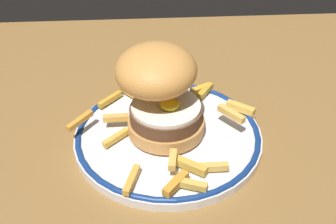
# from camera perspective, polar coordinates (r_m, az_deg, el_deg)

# --- Properties ---
(ground_plane) EXTENTS (1.36, 0.89, 0.04)m
(ground_plane) POSITION_cam_1_polar(r_m,az_deg,el_deg) (0.53, -4.44, -7.89)
(ground_plane) COLOR olive
(dinner_plate) EXTENTS (0.25, 0.25, 0.02)m
(dinner_plate) POSITION_cam_1_polar(r_m,az_deg,el_deg) (0.54, -0.00, -3.26)
(dinner_plate) COLOR silver
(dinner_plate) RESTS_ON ground_plane
(burger) EXTENTS (0.13, 0.13, 0.12)m
(burger) POSITION_cam_1_polar(r_m,az_deg,el_deg) (0.50, -1.15, 3.24)
(burger) COLOR #CB8B47
(burger) RESTS_ON dinner_plate
(fries_pile) EXTENTS (0.26, 0.23, 0.03)m
(fries_pile) POSITION_cam_1_polar(r_m,az_deg,el_deg) (0.52, 0.68, -2.28)
(fries_pile) COLOR #EAB246
(fries_pile) RESTS_ON dinner_plate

